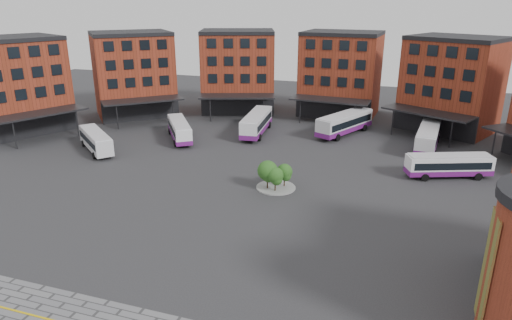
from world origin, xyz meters
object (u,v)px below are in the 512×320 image
(tree_island, at_px, (274,174))
(bus_f, at_px, (449,165))
(bus_e, at_px, (428,137))
(bus_a, at_px, (96,140))
(bus_c, at_px, (257,123))
(bus_d, at_px, (345,123))
(bus_b, at_px, (179,129))

(tree_island, xyz_separation_m, bus_f, (18.47, 9.92, -0.27))
(tree_island, relative_size, bus_e, 0.38)
(bus_a, xyz_separation_m, bus_f, (45.52, 4.79, -0.14))
(bus_c, distance_m, bus_f, 29.10)
(bus_d, xyz_separation_m, bus_e, (12.05, -3.65, -0.08))
(tree_island, bearing_deg, bus_f, 28.25)
(bus_e, relative_size, bus_f, 1.14)
(bus_d, distance_m, bus_e, 12.59)
(bus_a, bearing_deg, tree_island, -61.05)
(bus_a, xyz_separation_m, bus_e, (43.41, 15.48, 0.07))
(bus_a, distance_m, bus_f, 45.78)
(bus_a, distance_m, bus_e, 46.08)
(tree_island, relative_size, bus_b, 0.46)
(bus_d, bearing_deg, bus_c, -137.49)
(tree_island, xyz_separation_m, bus_c, (-8.73, 20.25, -0.02))
(bus_b, bearing_deg, bus_e, -24.00)
(bus_a, height_order, bus_b, bus_b)
(bus_d, bearing_deg, tree_island, -74.67)
(bus_c, bearing_deg, bus_d, 11.59)
(bus_b, height_order, bus_e, bus_e)
(tree_island, xyz_separation_m, bus_b, (-18.69, 13.72, -0.24))
(bus_c, xyz_separation_m, bus_f, (27.20, -10.32, -0.26))
(bus_c, height_order, bus_e, bus_c)
(bus_e, bearing_deg, tree_island, -122.45)
(bus_e, height_order, bus_f, bus_e)
(bus_b, distance_m, bus_e, 35.71)
(bus_c, xyz_separation_m, bus_e, (25.08, 0.37, -0.05))
(bus_d, bearing_deg, bus_e, 8.54)
(bus_a, bearing_deg, bus_e, -30.69)
(tree_island, height_order, bus_f, tree_island)
(bus_d, xyz_separation_m, bus_f, (14.17, -14.34, -0.29))
(tree_island, distance_m, bus_f, 20.97)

